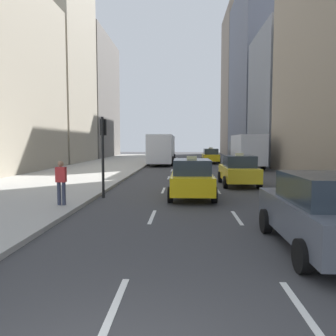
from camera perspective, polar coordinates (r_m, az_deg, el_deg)
The scene contains 12 objects.
sidewalk_left at distance 30.82m, azimuth -12.02°, elevation -0.06°, with size 8.00×66.00×0.15m, color #ADAAA3.
lane_markings at distance 25.89m, azimuth 6.61°, elevation -1.01°, with size 5.72×56.00×0.01m.
building_row_left at distance 37.89m, azimuth -21.32°, elevation 16.45°, with size 6.00×56.51×29.11m.
building_row_right at distance 40.15m, azimuth 19.98°, elevation 19.80°, with size 6.00×71.76×34.73m.
taxi_lead at distance 19.24m, azimuth 12.18°, elevation -0.37°, with size 2.02×4.40×1.87m.
taxi_second at distance 38.71m, azimuth 7.41°, elevation 2.11°, with size 2.02×4.40×1.87m.
taxi_third at distance 14.73m, azimuth 4.13°, elevation -1.75°, with size 2.02×4.40×1.87m.
sedan_black_near at distance 8.29m, azimuth 25.32°, elevation -6.95°, with size 2.02×4.48×1.78m.
city_bus at distance 37.60m, azimuth -1.02°, elevation 3.46°, with size 2.80×11.61×3.25m.
box_truck at distance 32.25m, azimuth 13.39°, elevation 3.02°, with size 2.58×8.40×3.15m.
pedestrian_mid_block at distance 12.77m, azimuth -18.12°, elevation -2.08°, with size 0.36×0.22×1.65m.
traffic_light_pole at distance 14.90m, azimuth -11.23°, elevation 4.14°, with size 0.24×0.42×3.60m.
Camera 1 is at (0.83, -2.71, 2.49)m, focal length 35.00 mm.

